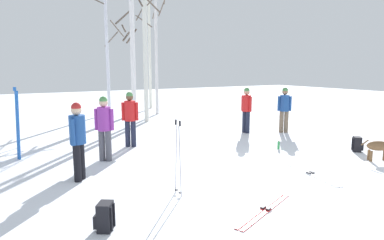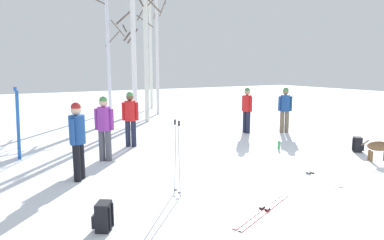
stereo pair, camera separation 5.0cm
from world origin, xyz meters
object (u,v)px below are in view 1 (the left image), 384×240
object	(u,v)px
person_0	(78,136)
backpack_0	(105,217)
birch_tree_0	(107,52)
dog	(380,147)
ski_pair_lying_0	(265,210)
person_4	(130,116)
birch_tree_2	(132,53)
birch_tree_3	(156,34)
ski_pair_lying_1	(311,174)
birch_tree_1	(145,38)
person_2	(104,124)
ski_poles_0	(178,156)
water_bottle_0	(279,145)
backpack_1	(357,144)
person_3	(284,107)
person_1	(246,107)
birch_tree_4	(149,48)
ski_pair_planted_0	(18,124)

from	to	relation	value
person_0	backpack_0	bearing A→B (deg)	-92.73
birch_tree_0	dog	bearing A→B (deg)	-74.05
dog	ski_pair_lying_0	xyz separation A→B (m)	(-4.71, -0.79, -0.38)
person_4	birch_tree_2	xyz separation A→B (m)	(2.55, 6.84, 2.22)
person_4	birch_tree_3	world-z (taller)	birch_tree_3
ski_pair_lying_1	birch_tree_2	world-z (taller)	birch_tree_2
birch_tree_1	person_0	bearing A→B (deg)	-122.55
ski_pair_lying_0	backpack_0	distance (m)	2.68
person_4	birch_tree_2	size ratio (longest dim) A/B	0.28
person_2	ski_poles_0	size ratio (longest dim) A/B	1.17
dog	water_bottle_0	size ratio (longest dim) A/B	2.79
person_4	backpack_1	distance (m)	6.86
person_0	ski_poles_0	world-z (taller)	person_0
person_3	backpack_1	bearing A→B (deg)	-94.65
water_bottle_0	birch_tree_2	world-z (taller)	birch_tree_2
backpack_1	birch_tree_3	distance (m)	11.13
person_2	birch_tree_0	world-z (taller)	birch_tree_0
person_1	backpack_0	distance (m)	8.29
person_1	backpack_0	world-z (taller)	person_1
birch_tree_3	backpack_1	bearing A→B (deg)	-79.52
ski_pair_lying_1	birch_tree_1	bearing A→B (deg)	92.97
birch_tree_0	birch_tree_3	bearing A→B (deg)	-36.09
ski_poles_0	birch_tree_0	bearing A→B (deg)	80.36
ski_pair_lying_0	ski_pair_lying_1	size ratio (longest dim) A/B	0.97
backpack_0	birch_tree_2	bearing A→B (deg)	68.33
ski_poles_0	backpack_1	distance (m)	6.14
birch_tree_3	birch_tree_4	distance (m)	2.62
dog	birch_tree_3	size ratio (longest dim) A/B	0.09
person_3	ski_pair_lying_0	xyz separation A→B (m)	(-5.39, -4.90, -0.97)
ski_pair_lying_1	birch_tree_3	size ratio (longest dim) A/B	0.22
person_2	person_1	bearing A→B (deg)	11.38
backpack_0	ski_pair_planted_0	bearing A→B (deg)	100.84
ski_pair_lying_1	water_bottle_0	size ratio (longest dim) A/B	6.66
person_3	person_0	bearing A→B (deg)	-167.66
birch_tree_2	ski_pair_lying_0	bearing A→B (deg)	-99.55
person_3	ski_poles_0	distance (m)	7.28
ski_pair_lying_1	ski_pair_planted_0	bearing A→B (deg)	140.98
person_1	ski_poles_0	world-z (taller)	person_1
person_2	birch_tree_0	size ratio (longest dim) A/B	0.27
ski_pair_lying_0	birch_tree_2	bearing A→B (deg)	80.45
ski_pair_planted_0	ski_poles_0	size ratio (longest dim) A/B	1.33
person_2	birch_tree_0	xyz separation A→B (m)	(2.65, 9.08, 2.32)
ski_pair_planted_0	ski_poles_0	xyz separation A→B (m)	(2.56, -4.27, -0.18)
ski_poles_0	backpack_0	size ratio (longest dim) A/B	3.34
ski_pair_lying_1	birch_tree_2	bearing A→B (deg)	90.89
ski_pair_lying_0	person_3	bearing A→B (deg)	42.32
ski_pair_planted_0	ski_pair_lying_1	distance (m)	7.54
person_1	birch_tree_1	world-z (taller)	birch_tree_1
backpack_1	birch_tree_1	bearing A→B (deg)	112.08
ski_poles_0	backpack_0	bearing A→B (deg)	-156.61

